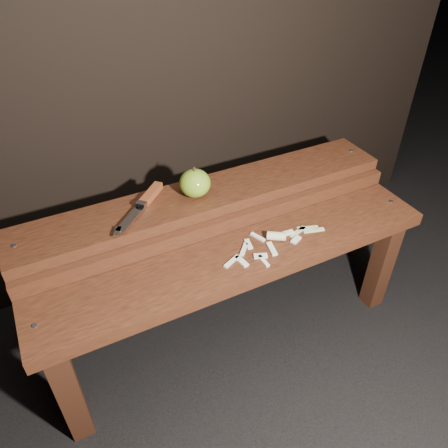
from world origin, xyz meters
name	(u,v)px	position (x,y,z in m)	size (l,w,h in m)	color
ground	(232,334)	(0.00, 0.00, 0.00)	(60.00, 60.00, 0.00)	black
bench_front_tier	(243,273)	(0.00, -0.06, 0.35)	(1.20, 0.20, 0.42)	black
bench_rear_tier	(209,215)	(0.00, 0.17, 0.41)	(1.20, 0.21, 0.50)	black
apple	(195,183)	(-0.04, 0.17, 0.54)	(0.09, 0.09, 0.10)	olive
knife	(146,200)	(-0.19, 0.20, 0.51)	(0.20, 0.19, 0.02)	brown
apple_scraps	(273,241)	(0.10, -0.05, 0.43)	(0.35, 0.15, 0.03)	beige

